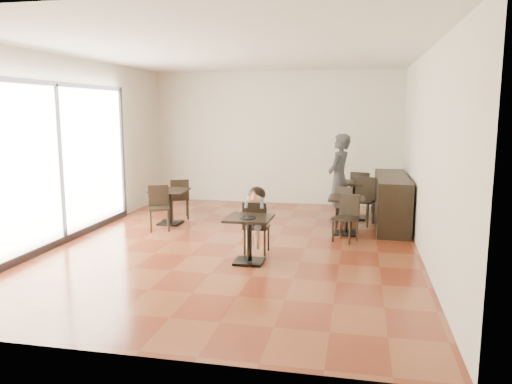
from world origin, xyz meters
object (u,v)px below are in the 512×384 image
(child_table, at_px, (249,240))
(chair_back_b, at_px, (362,201))
(cafe_table_back, at_px, (354,200))
(chair_left_b, at_px, (159,208))
(chair_left_a, at_px, (179,199))
(child, at_px, (257,220))
(cafe_table_mid, at_px, (346,216))
(child_chair, at_px, (257,227))
(adult_patron, at_px, (339,178))
(cafe_table_left, at_px, (170,207))
(chair_mid_a, at_px, (347,207))
(chair_mid_b, at_px, (345,218))
(chair_back_a, at_px, (362,193))

(child_table, xyz_separation_m, chair_back_b, (1.66, 2.94, 0.12))
(cafe_table_back, relative_size, chair_left_b, 0.92)
(chair_left_a, bearing_deg, chair_back_b, 158.70)
(cafe_table_back, height_order, chair_left_a, chair_left_a)
(child, height_order, cafe_table_mid, child)
(child_chair, height_order, chair_back_b, chair_back_b)
(adult_patron, xyz_separation_m, cafe_table_mid, (0.19, -1.10, -0.56))
(cafe_table_back, xyz_separation_m, chair_left_b, (-3.63, -1.83, 0.03))
(adult_patron, bearing_deg, chair_left_a, -64.31)
(cafe_table_left, xyz_separation_m, chair_mid_a, (3.50, 0.43, 0.06))
(child_chair, relative_size, cafe_table_mid, 1.24)
(child_table, xyz_separation_m, chair_left_a, (-2.12, 2.76, 0.07))
(chair_mid_a, distance_m, chair_mid_b, 1.10)
(child_table, bearing_deg, chair_mid_b, 48.30)
(chair_mid_b, relative_size, chair_left_b, 0.97)
(child, bearing_deg, cafe_table_mid, 48.30)
(child, xyz_separation_m, chair_left_a, (-2.12, 2.21, -0.11))
(cafe_table_left, bearing_deg, child_table, -46.13)
(chair_mid_b, distance_m, chair_left_b, 3.50)
(child_table, relative_size, chair_back_b, 0.75)
(chair_mid_b, bearing_deg, chair_back_a, 105.99)
(cafe_table_mid, height_order, cafe_table_left, cafe_table_left)
(cafe_table_mid, relative_size, cafe_table_left, 0.97)
(child_table, distance_m, chair_back_b, 3.38)
(cafe_table_back, distance_m, chair_back_a, 0.58)
(cafe_table_mid, height_order, chair_left_a, chair_left_a)
(child, bearing_deg, chair_mid_a, 56.72)
(cafe_table_mid, distance_m, chair_mid_b, 0.55)
(child_chair, height_order, adult_patron, adult_patron)
(child_table, height_order, cafe_table_left, same)
(cafe_table_back, bearing_deg, chair_back_a, 73.86)
(child_table, bearing_deg, cafe_table_back, 66.71)
(child_table, distance_m, chair_left_b, 2.70)
(cafe_table_mid, xyz_separation_m, chair_back_a, (0.29, 1.95, 0.13))
(child_chair, xyz_separation_m, chair_left_b, (-2.12, 1.11, 0.00))
(child_table, relative_size, cafe_table_mid, 1.03)
(child_chair, bearing_deg, cafe_table_left, -38.00)
(adult_patron, bearing_deg, chair_mid_b, 24.87)
(cafe_table_mid, distance_m, cafe_table_back, 1.41)
(chair_left_a, bearing_deg, child_table, 103.57)
(child_chair, bearing_deg, cafe_table_mid, -131.70)
(cafe_table_back, distance_m, chair_mid_b, 1.95)
(child, relative_size, chair_back_a, 1.13)
(cafe_table_left, height_order, chair_back_a, chair_back_a)
(cafe_table_back, bearing_deg, chair_mid_a, -98.71)
(cafe_table_left, bearing_deg, chair_back_a, 25.80)
(child_table, distance_m, cafe_table_mid, 2.50)
(child_table, distance_m, chair_mid_b, 2.06)
(cafe_table_left, distance_m, cafe_table_back, 3.84)
(cafe_table_mid, xyz_separation_m, cafe_table_back, (0.13, 1.40, 0.05))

